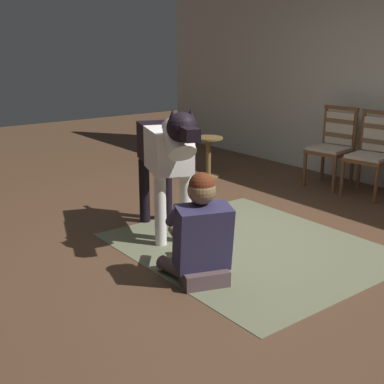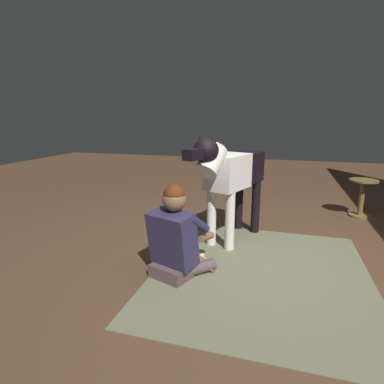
{
  "view_description": "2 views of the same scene",
  "coord_description": "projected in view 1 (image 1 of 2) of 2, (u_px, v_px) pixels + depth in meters",
  "views": [
    {
      "loc": [
        3.23,
        -2.88,
        1.74
      ],
      "look_at": [
        0.0,
        -0.4,
        0.55
      ],
      "focal_mm": 47.83,
      "sensor_mm": 36.0,
      "label": 1
    },
    {
      "loc": [
        2.91,
        0.21,
        1.41
      ],
      "look_at": [
        -0.07,
        -0.66,
        0.66
      ],
      "focal_mm": 29.09,
      "sensor_mm": 36.0,
      "label": 2
    }
  ],
  "objects": [
    {
      "name": "person_sitting_on_floor",
      "position": [
        201.0,
        237.0,
        3.81
      ],
      "size": [
        0.7,
        0.61,
        0.85
      ],
      "color": "#564245",
      "rests_on": "ground"
    },
    {
      "name": "area_rug",
      "position": [
        249.0,
        246.0,
        4.53
      ],
      "size": [
        2.23,
        1.93,
        0.01
      ],
      "primitive_type": "cube",
      "color": "#686B4F",
      "rests_on": "ground"
    },
    {
      "name": "large_dog",
      "position": [
        167.0,
        153.0,
        4.57
      ],
      "size": [
        1.47,
        0.66,
        1.25
      ],
      "color": "white",
      "rests_on": "ground"
    },
    {
      "name": "hot_dog_on_plate",
      "position": [
        188.0,
        260.0,
        4.19
      ],
      "size": [
        0.23,
        0.23,
        0.06
      ],
      "color": "silver",
      "rests_on": "ground"
    },
    {
      "name": "round_side_table",
      "position": [
        208.0,
        154.0,
        6.79
      ],
      "size": [
        0.38,
        0.38,
        0.54
      ],
      "color": "brown",
      "rests_on": "ground"
    },
    {
      "name": "dining_chair_right_of_pair",
      "position": [
        373.0,
        150.0,
        5.94
      ],
      "size": [
        0.52,
        0.52,
        0.98
      ],
      "color": "brown",
      "rests_on": "ground"
    },
    {
      "name": "dining_chair_left_of_pair",
      "position": [
        334.0,
        143.0,
        6.37
      ],
      "size": [
        0.51,
        0.51,
        0.98
      ],
      "color": "brown",
      "rests_on": "ground"
    },
    {
      "name": "ground_plane",
      "position": [
        227.0,
        242.0,
        4.63
      ],
      "size": [
        15.77,
        15.77,
        0.0
      ],
      "primitive_type": "plane",
      "color": "brown"
    }
  ]
}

